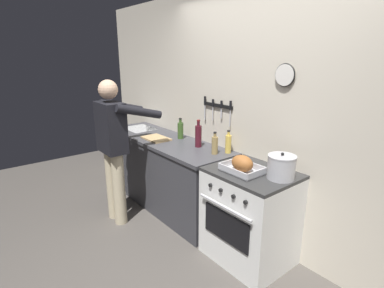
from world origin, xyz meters
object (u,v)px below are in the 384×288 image
Objects in this scene: cutting_board at (156,138)px; roasting_pan at (242,165)px; bottle_cooking_oil at (228,143)px; bottle_olive_oil at (180,130)px; bottle_wine_red at (198,136)px; bottle_vinegar at (215,145)px; stock_pot at (281,167)px; stove at (250,216)px; person_cook at (114,143)px.

roasting_pan is at bearing 0.42° from cutting_board.
bottle_cooking_oil is 0.96× the size of bottle_olive_oil.
roasting_pan is 1.42m from cutting_board.
bottle_wine_red is at bearing 19.45° from cutting_board.
bottle_vinegar is at bearing 11.15° from cutting_board.
stock_pot is at bearing -3.36° from bottle_olive_oil.
bottle_vinegar reaches higher than stove.
bottle_vinegar is 0.92× the size of bottle_olive_oil.
stove is at bearing -70.36° from person_cook.
stock_pot is 0.99× the size of bottle_vinegar.
stock_pot is 1.14m from bottle_wine_red.
cutting_board is 0.90m from bottle_vinegar.
stove is 3.74× the size of bottle_vinegar.
stove is 1.54m from cutting_board.
bottle_cooking_oil is at bearing 16.40° from bottle_wine_red.
bottle_cooking_oil is at bearing 157.71° from stove.
bottle_wine_red reaches higher than bottle_olive_oil.
roasting_pan is (-0.05, -0.09, 0.52)m from stove.
bottle_vinegar reaches higher than roasting_pan.
stove is 0.61m from stock_pot.
person_cook is 1.85m from stock_pot.
roasting_pan is 0.86m from bottle_wine_red.
bottle_wine_red is at bearing -163.60° from bottle_cooking_oil.
cutting_board is (-1.46, -0.10, 0.46)m from stove.
roasting_pan is at bearing -16.97° from bottle_vinegar.
stock_pot is (0.30, 0.15, 0.03)m from roasting_pan.
bottle_olive_oil is (-1.25, 0.25, 0.04)m from roasting_pan.
bottle_vinegar is 0.15m from bottle_cooking_oil.
bottle_wine_red is (-1.14, 0.04, 0.03)m from stock_pot.
bottle_vinegar is (-0.58, 0.08, 0.55)m from stove.
stove is at bearing -6.73° from bottle_wine_red.
person_cook is 1.14m from bottle_vinegar.
stock_pot is at bearing -0.61° from bottle_vinegar.
stock_pot reaches higher than roasting_pan.
roasting_pan is 1.28m from bottle_olive_oil.
stove is at bearing 3.86° from cutting_board.
cutting_board is 0.32m from bottle_olive_oil.
stock_pot is 0.83m from bottle_vinegar.
bottle_vinegar is at bearing -5.57° from bottle_wine_red.
cutting_board is (-0.02, 0.56, -0.04)m from person_cook.
stove is at bearing -7.34° from bottle_vinegar.
bottle_olive_oil is (-1.55, 0.09, 0.01)m from stock_pot.
person_cook is at bearing -88.37° from cutting_board.
stock_pot reaches higher than stove.
bottle_wine_red is 0.41m from bottle_olive_oil.
bottle_wine_red is (-0.31, 0.03, 0.03)m from bottle_vinegar.
cutting_board is (-1.42, -0.01, -0.06)m from roasting_pan.
stock_pot is (1.70, 0.73, 0.05)m from person_cook.
bottle_wine_red is (0.58, 0.20, 0.12)m from cutting_board.
bottle_wine_red reaches higher than roasting_pan.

